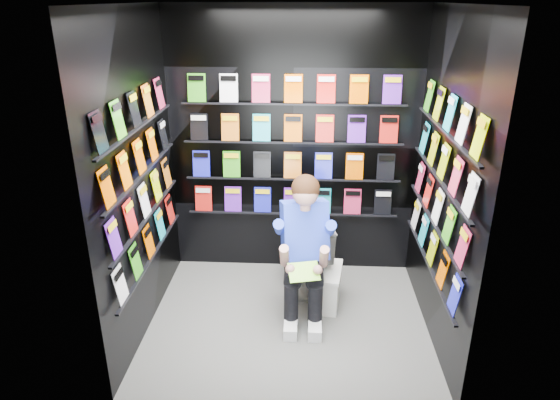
{
  "coord_description": "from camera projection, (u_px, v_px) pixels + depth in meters",
  "views": [
    {
      "loc": [
        0.13,
        -3.66,
        2.64
      ],
      "look_at": [
        -0.08,
        0.15,
        1.09
      ],
      "focal_mm": 32.0,
      "sensor_mm": 36.0,
      "label": 1
    }
  ],
  "objects": [
    {
      "name": "reader",
      "position": [
        305.0,
        231.0,
        4.28
      ],
      "size": [
        0.69,
        0.87,
        1.42
      ],
      "primitive_type": null,
      "rotation": [
        0.0,
        0.0,
        0.23
      ],
      "color": "blue",
      "rests_on": "toilet"
    },
    {
      "name": "floor",
      "position": [
        288.0,
        321.0,
        4.39
      ],
      "size": [
        2.4,
        2.4,
        0.0
      ],
      "primitive_type": "plane",
      "color": "#5D5D5B",
      "rests_on": "ground"
    },
    {
      "name": "toilet",
      "position": [
        304.0,
        252.0,
        4.79
      ],
      "size": [
        0.58,
        0.83,
        0.73
      ],
      "primitive_type": "imported",
      "rotation": [
        0.0,
        0.0,
        3.37
      ],
      "color": "white",
      "rests_on": "floor"
    },
    {
      "name": "comics_back",
      "position": [
        293.0,
        147.0,
        4.79
      ],
      "size": [
        2.1,
        0.06,
        1.37
      ],
      "primitive_type": null,
      "color": "orange",
      "rests_on": "wall_back"
    },
    {
      "name": "wall_back",
      "position": [
        293.0,
        147.0,
        4.82
      ],
      "size": [
        2.4,
        0.04,
        2.6
      ],
      "primitive_type": "cube",
      "color": "black",
      "rests_on": "floor"
    },
    {
      "name": "comics_right",
      "position": [
        441.0,
        184.0,
        3.83
      ],
      "size": [
        0.06,
        1.7,
        1.37
      ],
      "primitive_type": null,
      "color": "orange",
      "rests_on": "wall_right"
    },
    {
      "name": "ceiling",
      "position": [
        290.0,
        4.0,
        3.4
      ],
      "size": [
        2.4,
        2.4,
        0.0
      ],
      "primitive_type": "plane",
      "color": "white",
      "rests_on": "floor"
    },
    {
      "name": "longbox_lid",
      "position": [
        327.0,
        271.0,
        4.51
      ],
      "size": [
        0.32,
        0.48,
        0.03
      ],
      "primitive_type": "cube",
      "rotation": [
        0.0,
        0.0,
        -0.14
      ],
      "color": "white",
      "rests_on": "longbox"
    },
    {
      "name": "wall_front",
      "position": [
        283.0,
        240.0,
        2.97
      ],
      "size": [
        2.4,
        0.04,
        2.6
      ],
      "primitive_type": "cube",
      "color": "black",
      "rests_on": "floor"
    },
    {
      "name": "wall_left",
      "position": [
        138.0,
        179.0,
        3.96
      ],
      "size": [
        0.04,
        2.0,
        2.6
      ],
      "primitive_type": "cube",
      "color": "black",
      "rests_on": "floor"
    },
    {
      "name": "wall_right",
      "position": [
        445.0,
        185.0,
        3.83
      ],
      "size": [
        0.04,
        2.0,
        2.6
      ],
      "primitive_type": "cube",
      "color": "black",
      "rests_on": "floor"
    },
    {
      "name": "longbox",
      "position": [
        326.0,
        288.0,
        4.58
      ],
      "size": [
        0.29,
        0.46,
        0.32
      ],
      "primitive_type": "cube",
      "rotation": [
        0.0,
        0.0,
        -0.14
      ],
      "color": "white",
      "rests_on": "floor"
    },
    {
      "name": "held_comic",
      "position": [
        304.0,
        272.0,
        4.03
      ],
      "size": [
        0.28,
        0.2,
        0.11
      ],
      "primitive_type": "cube",
      "rotation": [
        -0.96,
        0.0,
        0.23
      ],
      "color": "green",
      "rests_on": "reader"
    },
    {
      "name": "comics_left",
      "position": [
        142.0,
        179.0,
        3.95
      ],
      "size": [
        0.06,
        1.7,
        1.37
      ],
      "primitive_type": null,
      "color": "orange",
      "rests_on": "wall_left"
    }
  ]
}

